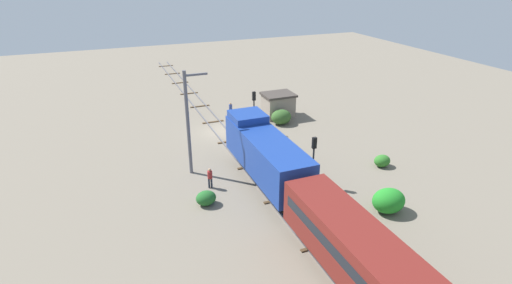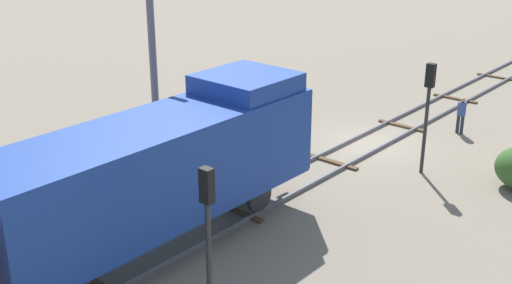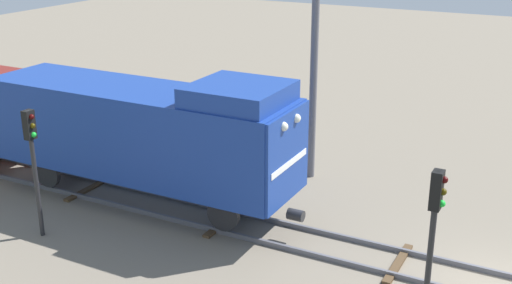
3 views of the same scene
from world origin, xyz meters
TOP-DOWN VIEW (x-y plane):
  - ground_plane at (0.00, 0.00)m, footprint 104.09×104.09m
  - railway_track at (0.00, -0.00)m, footprint 2.40×69.40m
  - locomotive at (0.00, 11.76)m, footprint 2.90×11.60m
  - passenger_car_leading at (0.00, 25.10)m, footprint 2.84×14.00m
  - traffic_signal_near at (-3.20, 1.41)m, footprint 0.32×0.34m
  - traffic_signal_mid at (-3.40, 13.35)m, footprint 0.32×0.34m
  - worker_near_track at (-2.40, -3.83)m, footprint 0.38×0.38m
  - worker_by_signal at (4.20, 10.77)m, footprint 0.38×0.38m
  - catenary_mast at (4.94, 7.75)m, footprint 1.94×0.28m
  - relay_hut at (-7.50, -1.92)m, footprint 3.50×2.90m
  - bush_near at (5.15, 12.98)m, footprint 1.49×1.22m
  - bush_mid at (-10.61, 12.81)m, footprint 1.45×1.19m
  - bush_far at (-6.80, 0.42)m, footprint 2.25×1.84m
  - bush_back at (-6.54, 18.64)m, footprint 2.40×1.97m

SIDE VIEW (x-z plane):
  - ground_plane at x=0.00m, z-range 0.00..0.00m
  - railway_track at x=0.00m, z-range -0.01..0.15m
  - bush_mid at x=-10.61m, z-range 0.00..1.05m
  - bush_near at x=5.15m, z-range 0.00..1.08m
  - bush_far at x=-6.80m, z-range 0.00..1.64m
  - bush_back at x=-6.54m, z-range 0.00..1.75m
  - worker_near_track at x=-2.40m, z-range 0.15..1.85m
  - worker_by_signal at x=4.20m, z-range 0.15..1.85m
  - relay_hut at x=-7.50m, z-range 0.02..2.76m
  - passenger_car_leading at x=0.00m, z-range 0.69..4.35m
  - locomotive at x=0.00m, z-range 0.47..5.07m
  - traffic_signal_mid at x=-3.40m, z-range 0.81..4.92m
  - traffic_signal_near at x=-3.20m, z-range 0.84..5.21m
  - catenary_mast at x=4.94m, z-range 0.25..8.99m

